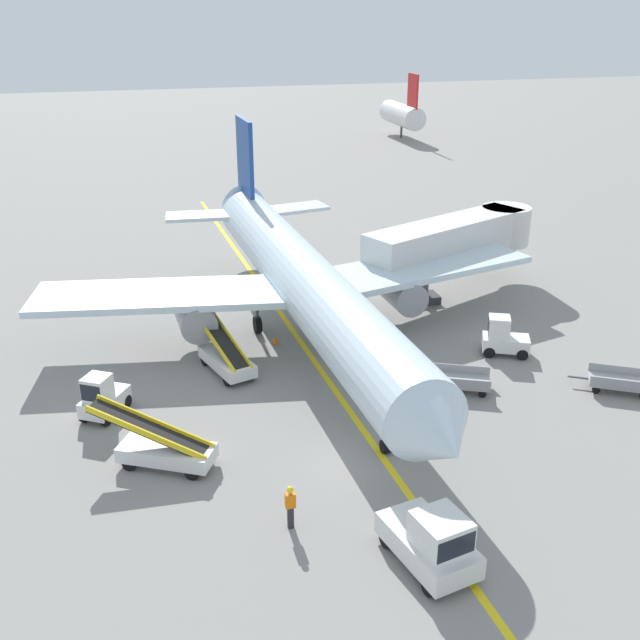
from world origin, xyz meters
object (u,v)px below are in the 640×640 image
Objects in this scene: pushback_tug at (432,541)px; baggage_tug_by_cargo_door at (102,398)px; safety_cone_nose_left at (275,340)px; baggage_cart_loaded at (460,381)px; ground_crew_marshaller at (290,506)px; baggage_tug_near_wing at (503,338)px; airliner at (302,279)px; jet_bridge at (461,238)px; baggage_cart_empty_trailing at (619,382)px; safety_cone_wingtip_left at (205,342)px; belt_loader_forward_hold at (164,448)px; belt_loader_aft_hold at (226,357)px; safety_cone_nose_right at (374,379)px.

baggage_tug_by_cargo_door is at bearing 128.40° from pushback_tug.
baggage_cart_loaded is at bearing -45.55° from safety_cone_nose_left.
pushback_tug reaches higher than ground_crew_marshaller.
baggage_tug_near_wing is 20.32m from baggage_tug_by_cargo_door.
baggage_tug_near_wing is at bearing 37.41° from ground_crew_marshaller.
airliner is 11.07m from baggage_tug_near_wing.
baggage_tug_by_cargo_door is (-22.11, -10.25, -2.62)m from jet_bridge.
baggage_cart_empty_trailing is (7.28, -2.12, 0.00)m from baggage_cart_loaded.
safety_cone_nose_left and safety_cone_wingtip_left have the same top height.
safety_cone_wingtip_left is (-4.91, 19.12, -0.77)m from pushback_tug.
belt_loader_forward_hold reaches higher than pushback_tug.
pushback_tug is 1.44× the size of baggage_tug_by_cargo_door.
belt_loader_aft_hold is at bearing 105.01° from pushback_tug.
safety_cone_nose_left is at bearing 93.62° from pushback_tug.
baggage_tug_near_wing reaches higher than baggage_cart_loaded.
belt_loader_aft_hold is (-14.33, 1.95, -0.15)m from baggage_tug_near_wing.
pushback_tug is at bearing -125.98° from baggage_tug_near_wing.
belt_loader_aft_hold is 11.72× the size of safety_cone_nose_right.
baggage_tug_by_cargo_door reaches higher than baggage_cart_loaded.
baggage_tug_near_wing is 0.75× the size of baggage_cart_empty_trailing.
ground_crew_marshaller is at bearing -57.32° from baggage_tug_by_cargo_door.
belt_loader_forward_hold is 11.32× the size of safety_cone_nose_right.
safety_cone_nose_right is 9.84m from safety_cone_wingtip_left.
baggage_tug_near_wing is at bearing -101.07° from jet_bridge.
belt_loader_aft_hold is 1.42× the size of baggage_cart_empty_trailing.
baggage_cart_loaded reaches higher than safety_cone_nose_right.
baggage_cart_empty_trailing reaches higher than safety_cone_nose_right.
jet_bridge is at bearing 78.93° from baggage_tug_near_wing.
jet_bridge reaches higher than baggage_tug_near_wing.
safety_cone_nose_left is at bearing 79.58° from ground_crew_marshaller.
baggage_cart_empty_trailing is at bearing -33.34° from safety_cone_nose_left.
safety_cone_nose_left is at bearing 146.66° from baggage_cart_empty_trailing.
baggage_tug_near_wing is at bearing -26.85° from airliner.
baggage_cart_empty_trailing is at bearing -9.91° from baggage_tug_by_cargo_door.
airliner is 7.09× the size of belt_loader_forward_hold.
airliner is 13.71m from belt_loader_forward_hold.
baggage_cart_empty_trailing is at bearing -29.44° from safety_cone_wingtip_left.
pushback_tug is (-11.89, -23.14, -2.55)m from jet_bridge.
baggage_cart_empty_trailing is 8.23× the size of safety_cone_nose_left.
baggage_tug_near_wing is at bearing -21.78° from safety_cone_nose_left.
baggage_cart_loaded is 7.58m from baggage_cart_empty_trailing.
baggage_cart_loaded is at bearing -25.40° from belt_loader_aft_hold.
safety_cone_nose_right is at bearing -131.83° from jet_bridge.
safety_cone_nose_left is 6.81m from safety_cone_nose_right.
airliner is at bearing 51.52° from belt_loader_forward_hold.
ground_crew_marshaller is (-3.96, 3.14, -0.08)m from pushback_tug.
jet_bridge is 7.56× the size of ground_crew_marshaller.
belt_loader_aft_hold is at bearing -140.48° from safety_cone_nose_left.
belt_loader_forward_hold is at bearing -105.41° from safety_cone_wingtip_left.
safety_cone_nose_left is (3.08, 2.54, -0.56)m from belt_loader_aft_hold.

